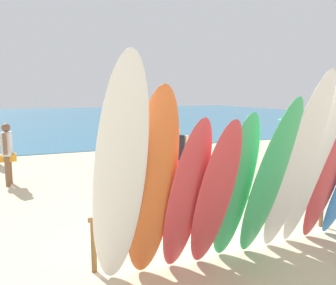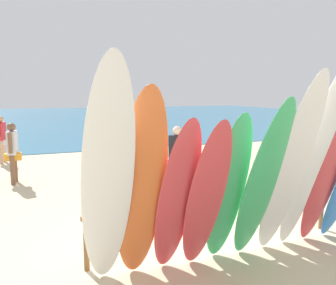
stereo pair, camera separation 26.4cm
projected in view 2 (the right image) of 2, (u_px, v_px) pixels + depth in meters
The scene contains 16 objects.
ground at pixel (85, 136), 18.06m from camera, with size 60.00×60.00×0.00m, color beige.
ocean_water at pixel (62, 117), 32.07m from camera, with size 60.00×40.00×0.02m, color teal.
surfboard_rack at pixel (220, 208), 5.05m from camera, with size 3.95×0.07×0.72m.
surfboard_white_0 at pixel (108, 182), 3.63m from camera, with size 0.55×0.06×2.82m, color white.
surfboard_orange_1 at pixel (141, 189), 3.91m from camera, with size 0.57×0.08×2.45m, color orange.
surfboard_red_2 at pixel (177, 199), 4.11m from camera, with size 0.49×0.07×2.11m, color #D13D42.
surfboard_red_3 at pixel (206, 199), 4.17m from camera, with size 0.48×0.06×2.11m, color #D13D42.
surfboard_green_4 at pixel (228, 190), 4.43m from camera, with size 0.50×0.08×2.11m, color #38B266.
surfboard_green_5 at pixel (262, 183), 4.42m from camera, with size 0.52×0.08×2.35m, color #38B266.
surfboard_white_6 at pixel (290, 170), 4.47m from camera, with size 0.50×0.06×2.71m, color white.
surfboard_white_7 at pixel (311, 163), 4.69m from camera, with size 0.50×0.07×2.75m, color white.
surfboard_red_8 at pixel (327, 175), 4.94m from camera, with size 0.48×0.07×2.28m, color #D13D42.
beachgoer_strolling at pixel (177, 155), 7.77m from camera, with size 0.54×0.32×1.51m.
beachgoer_photographing at pixel (13, 149), 8.61m from camera, with size 0.39×0.57×1.51m.
beachgoer_by_water at pixel (1, 136), 11.14m from camera, with size 0.39×0.56×1.52m.
beach_umbrella at pixel (329, 113), 7.03m from camera, with size 1.88×1.88×2.01m.
Camera 2 is at (-2.46, -4.26, 2.24)m, focal length 37.34 mm.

